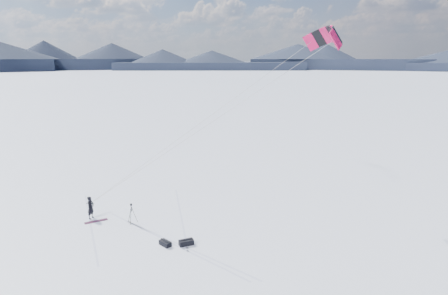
{
  "coord_description": "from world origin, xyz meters",
  "views": [
    {
      "loc": [
        6.5,
        -22.05,
        10.88
      ],
      "look_at": [
        6.3,
        2.92,
        4.84
      ],
      "focal_mm": 30.0,
      "sensor_mm": 36.0,
      "label": 1
    }
  ],
  "objects_px": {
    "tripod": "(131,211)",
    "gear_bag_a": "(186,242)",
    "snowboard": "(96,221)",
    "snowkiter": "(92,218)",
    "gear_bag_b": "(165,243)"
  },
  "relations": [
    {
      "from": "snowboard",
      "to": "gear_bag_a",
      "type": "relative_size",
      "value": 1.58
    },
    {
      "from": "snowboard",
      "to": "tripod",
      "type": "height_order",
      "value": "tripod"
    },
    {
      "from": "snowkiter",
      "to": "gear_bag_b",
      "type": "xyz_separation_m",
      "value": [
        5.74,
        -3.81,
        0.16
      ]
    },
    {
      "from": "gear_bag_a",
      "to": "gear_bag_b",
      "type": "bearing_deg",
      "value": 160.29
    },
    {
      "from": "snowkiter",
      "to": "tripod",
      "type": "bearing_deg",
      "value": -86.53
    },
    {
      "from": "snowkiter",
      "to": "tripod",
      "type": "xyz_separation_m",
      "value": [
        2.99,
        -0.67,
        0.88
      ]
    },
    {
      "from": "snowkiter",
      "to": "tripod",
      "type": "distance_m",
      "value": 3.19
    },
    {
      "from": "tripod",
      "to": "gear_bag_b",
      "type": "relative_size",
      "value": 1.65
    },
    {
      "from": "snowkiter",
      "to": "gear_bag_a",
      "type": "relative_size",
      "value": 1.68
    },
    {
      "from": "snowkiter",
      "to": "gear_bag_b",
      "type": "height_order",
      "value": "snowkiter"
    },
    {
      "from": "snowboard",
      "to": "gear_bag_a",
      "type": "distance_m",
      "value": 7.26
    },
    {
      "from": "tripod",
      "to": "gear_bag_a",
      "type": "bearing_deg",
      "value": -62.35
    },
    {
      "from": "gear_bag_a",
      "to": "gear_bag_b",
      "type": "xyz_separation_m",
      "value": [
        -1.24,
        -0.08,
        -0.01
      ]
    },
    {
      "from": "snowboard",
      "to": "gear_bag_b",
      "type": "distance_m",
      "value": 6.21
    },
    {
      "from": "snowboard",
      "to": "gear_bag_a",
      "type": "xyz_separation_m",
      "value": [
        6.5,
        -3.23,
        0.15
      ]
    }
  ]
}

